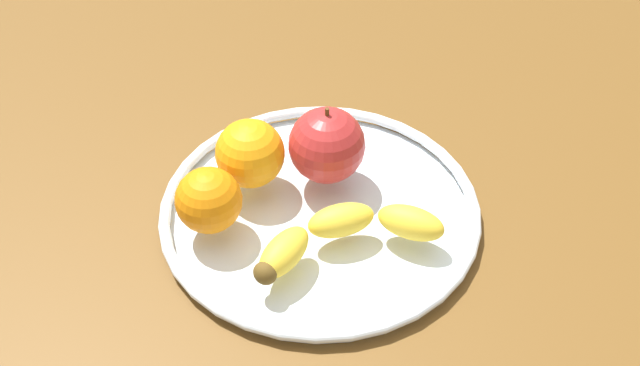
{
  "coord_description": "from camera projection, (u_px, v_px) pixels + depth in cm",
  "views": [
    {
      "loc": [
        9.53,
        55.28,
        58.72
      ],
      "look_at": [
        0.0,
        0.0,
        4.8
      ],
      "focal_mm": 43.45,
      "sensor_mm": 36.0,
      "label": 1
    }
  ],
  "objects": [
    {
      "name": "apple",
      "position": [
        327.0,
        145.0,
        0.8
      ],
      "size": [
        8.09,
        8.09,
        8.89
      ],
      "color": "#AB2727",
      "rests_on": "fruit_bowl"
    },
    {
      "name": "orange_center",
      "position": [
        209.0,
        200.0,
        0.76
      ],
      "size": [
        6.65,
        6.65,
        6.65
      ],
      "primitive_type": "sphere",
      "color": "orange",
      "rests_on": "fruit_bowl"
    },
    {
      "name": "ground_plane",
      "position": [
        320.0,
        229.0,
        0.83
      ],
      "size": [
        160.86,
        160.86,
        4.0
      ],
      "primitive_type": "cube",
      "color": "brown"
    },
    {
      "name": "fruit_bowl",
      "position": [
        320.0,
        210.0,
        0.81
      ],
      "size": [
        33.31,
        33.31,
        1.8
      ],
      "color": "silver",
      "rests_on": "ground_plane"
    },
    {
      "name": "banana",
      "position": [
        342.0,
        233.0,
        0.75
      ],
      "size": [
        20.14,
        9.01,
        3.32
      ],
      "rotation": [
        0.0,
        0.0,
        0.13
      ],
      "color": "yellow",
      "rests_on": "fruit_bowl"
    },
    {
      "name": "orange_back_left",
      "position": [
        250.0,
        153.0,
        0.8
      ],
      "size": [
        7.28,
        7.28,
        7.28
      ],
      "primitive_type": "sphere",
      "color": "orange",
      "rests_on": "fruit_bowl"
    }
  ]
}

